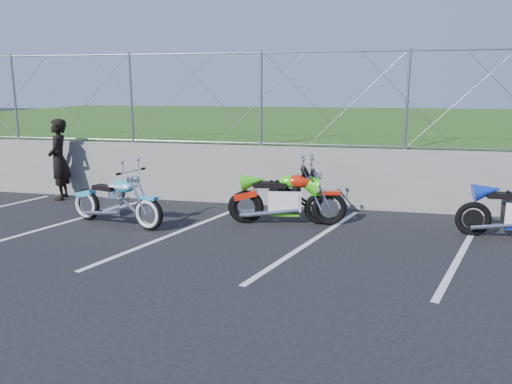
% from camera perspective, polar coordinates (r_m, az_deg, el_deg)
% --- Properties ---
extents(ground, '(90.00, 90.00, 0.00)m').
position_cam_1_polar(ground, '(8.19, -11.39, -6.51)').
color(ground, black).
rests_on(ground, ground).
extents(retaining_wall, '(30.00, 0.22, 1.30)m').
position_cam_1_polar(retaining_wall, '(11.22, -4.43, 2.16)').
color(retaining_wall, slate).
rests_on(retaining_wall, ground).
extents(grass_field, '(30.00, 20.00, 1.30)m').
position_cam_1_polar(grass_field, '(20.92, 3.44, 6.76)').
color(grass_field, '#234B14').
rests_on(grass_field, ground).
extents(chain_link_fence, '(28.00, 0.03, 2.00)m').
position_cam_1_polar(chain_link_fence, '(11.06, -4.58, 10.61)').
color(chain_link_fence, gray).
rests_on(chain_link_fence, retaining_wall).
extents(parking_lines, '(18.29, 4.31, 0.01)m').
position_cam_1_polar(parking_lines, '(8.72, -1.47, -5.09)').
color(parking_lines, silver).
rests_on(parking_lines, ground).
extents(cruiser_turquoise, '(2.10, 0.79, 1.07)m').
position_cam_1_polar(cruiser_turquoise, '(9.67, -15.54, -1.20)').
color(cruiser_turquoise, black).
rests_on(cruiser_turquoise, ground).
extents(naked_orange, '(2.20, 0.74, 1.10)m').
position_cam_1_polar(naked_orange, '(9.40, 3.85, -0.91)').
color(naked_orange, black).
rests_on(naked_orange, ground).
extents(sportbike_green, '(2.06, 0.73, 1.07)m').
position_cam_1_polar(sportbike_green, '(9.42, 3.17, -0.91)').
color(sportbike_green, black).
rests_on(sportbike_green, ground).
extents(person_standing, '(0.65, 0.78, 1.84)m').
position_cam_1_polar(person_standing, '(12.26, -21.61, 3.47)').
color(person_standing, black).
rests_on(person_standing, ground).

